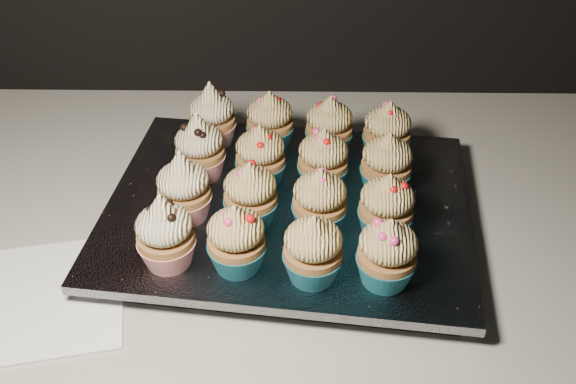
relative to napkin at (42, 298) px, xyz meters
name	(u,v)px	position (x,y,z in m)	size (l,w,h in m)	color
worktop	(107,217)	(0.03, 0.16, -0.02)	(2.44, 0.64, 0.04)	beige
napkin	(42,298)	(0.00, 0.00, 0.00)	(0.17, 0.17, 0.00)	white
baking_tray	(288,217)	(0.27, 0.13, 0.01)	(0.40, 0.31, 0.02)	black
foil_lining	(288,206)	(0.27, 0.13, 0.03)	(0.44, 0.34, 0.01)	silver
cupcake_0	(165,234)	(0.14, 0.03, 0.07)	(0.06, 0.06, 0.10)	red
cupcake_1	(236,240)	(0.21, 0.02, 0.07)	(0.06, 0.06, 0.08)	#1A6A7D
cupcake_2	(313,250)	(0.29, 0.01, 0.07)	(0.06, 0.06, 0.08)	#1A6A7D
cupcake_3	(387,253)	(0.37, 0.00, 0.07)	(0.06, 0.06, 0.08)	#1A6A7D
cupcake_4	(184,189)	(0.15, 0.10, 0.07)	(0.06, 0.06, 0.10)	red
cupcake_5	(251,195)	(0.22, 0.10, 0.07)	(0.06, 0.06, 0.08)	#1A6A7D
cupcake_6	(320,202)	(0.30, 0.09, 0.07)	(0.06, 0.06, 0.08)	#1A6A7D
cupcake_7	(386,207)	(0.38, 0.08, 0.07)	(0.06, 0.06, 0.08)	#1A6A7D
cupcake_8	(200,149)	(0.16, 0.19, 0.07)	(0.06, 0.06, 0.10)	red
cupcake_9	(261,157)	(0.23, 0.17, 0.07)	(0.06, 0.06, 0.08)	#1A6A7D
cupcake_10	(323,161)	(0.31, 0.17, 0.07)	(0.06, 0.06, 0.08)	#1A6A7D
cupcake_11	(386,165)	(0.39, 0.16, 0.07)	(0.06, 0.06, 0.08)	#1A6A7D
cupcake_12	(212,117)	(0.16, 0.26, 0.07)	(0.06, 0.06, 0.10)	red
cupcake_13	(270,122)	(0.24, 0.25, 0.07)	(0.06, 0.06, 0.08)	#1A6A7D
cupcake_14	(329,127)	(0.32, 0.24, 0.07)	(0.06, 0.06, 0.08)	#1A6A7D
cupcake_15	(387,132)	(0.39, 0.23, 0.07)	(0.06, 0.06, 0.08)	#1A6A7D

